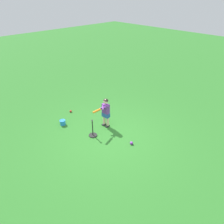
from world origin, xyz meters
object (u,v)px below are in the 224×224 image
object	(u,v)px
child_batter	(105,110)
toy_bucket	(63,122)
batting_tee	(93,133)
play_ball_by_bucket	(131,143)
play_ball_behind_batter	(71,111)

from	to	relation	value
child_batter	toy_bucket	bearing A→B (deg)	-137.39
batting_tee	play_ball_by_bucket	bearing A→B (deg)	26.08
play_ball_behind_batter	toy_bucket	world-z (taller)	toy_bucket
play_ball_by_bucket	toy_bucket	world-z (taller)	toy_bucket
child_batter	batting_tee	bearing A→B (deg)	-79.79
play_ball_by_bucket	toy_bucket	size ratio (longest dim) A/B	0.48
play_ball_by_bucket	batting_tee	distance (m)	1.35
child_batter	play_ball_behind_batter	bearing A→B (deg)	-168.44
batting_tee	toy_bucket	bearing A→B (deg)	-163.87
child_batter	toy_bucket	xyz separation A→B (m)	(-1.15, -1.06, -0.55)
child_batter	batting_tee	world-z (taller)	child_batter
play_ball_by_bucket	batting_tee	world-z (taller)	batting_tee
toy_bucket	child_batter	bearing A→B (deg)	42.61
play_ball_behind_batter	play_ball_by_bucket	world-z (taller)	play_ball_by_bucket
play_ball_by_bucket	toy_bucket	distance (m)	2.66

